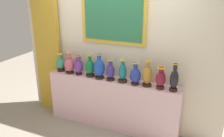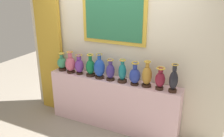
# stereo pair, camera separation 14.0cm
# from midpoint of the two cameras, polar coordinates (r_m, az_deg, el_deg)

# --- Properties ---
(ground_plane) EXTENTS (9.56, 9.56, 0.00)m
(ground_plane) POSITION_cam_midpoint_polar(r_m,az_deg,el_deg) (4.27, -0.97, -13.85)
(ground_plane) COLOR gray
(display_shelf) EXTENTS (2.30, 0.32, 0.90)m
(display_shelf) POSITION_cam_midpoint_polar(r_m,az_deg,el_deg) (4.04, -1.01, -8.55)
(display_shelf) COLOR beige
(display_shelf) RESTS_ON ground_plane
(back_wall) EXTENTS (3.56, 0.14, 2.81)m
(back_wall) POSITION_cam_midpoint_polar(r_m,az_deg,el_deg) (3.87, 0.21, 5.70)
(back_wall) COLOR beige
(back_wall) RESTS_ON ground_plane
(curtain_gold) EXTENTS (0.53, 0.08, 2.55)m
(curtain_gold) POSITION_cam_midpoint_polar(r_m,az_deg,el_deg) (4.51, -16.42, 4.94)
(curtain_gold) COLOR gold
(curtain_gold) RESTS_ON ground_plane
(vase_jade) EXTENTS (0.17, 0.17, 0.33)m
(vase_jade) POSITION_cam_midpoint_polar(r_m,az_deg,el_deg) (4.28, -13.45, 1.19)
(vase_jade) COLOR #382319
(vase_jade) RESTS_ON display_shelf
(vase_rose) EXTENTS (0.18, 0.18, 0.39)m
(vase_rose) POSITION_cam_midpoint_polar(r_m,az_deg,el_deg) (4.14, -11.38, 0.99)
(vase_rose) COLOR #382319
(vase_rose) RESTS_ON display_shelf
(vase_violet) EXTENTS (0.15, 0.15, 0.35)m
(vase_violet) POSITION_cam_midpoint_polar(r_m,az_deg,el_deg) (4.04, -9.21, 0.64)
(vase_violet) COLOR #382319
(vase_violet) RESTS_ON display_shelf
(vase_emerald) EXTENTS (0.16, 0.16, 0.39)m
(vase_emerald) POSITION_cam_midpoint_polar(r_m,az_deg,el_deg) (3.95, -6.45, 0.30)
(vase_emerald) COLOR #382319
(vase_emerald) RESTS_ON display_shelf
(vase_sapphire) EXTENTS (0.19, 0.19, 0.42)m
(vase_sapphire) POSITION_cam_midpoint_polar(r_m,az_deg,el_deg) (3.84, -4.20, 0.08)
(vase_sapphire) COLOR #382319
(vase_sapphire) RESTS_ON display_shelf
(vase_indigo) EXTENTS (0.14, 0.14, 0.35)m
(vase_indigo) POSITION_cam_midpoint_polar(r_m,az_deg,el_deg) (3.76, -1.45, -0.66)
(vase_indigo) COLOR #382319
(vase_indigo) RESTS_ON display_shelf
(vase_teal) EXTENTS (0.15, 0.15, 0.38)m
(vase_teal) POSITION_cam_midpoint_polar(r_m,az_deg,el_deg) (3.68, 1.54, -0.93)
(vase_teal) COLOR #382319
(vase_teal) RESTS_ON display_shelf
(vase_cobalt) EXTENTS (0.17, 0.17, 0.37)m
(vase_cobalt) POSITION_cam_midpoint_polar(r_m,az_deg,el_deg) (3.60, 4.65, -1.62)
(vase_cobalt) COLOR #382319
(vase_cobalt) RESTS_ON display_shelf
(vase_ochre) EXTENTS (0.15, 0.15, 0.41)m
(vase_ochre) POSITION_cam_midpoint_polar(r_m,az_deg,el_deg) (3.57, 7.59, -1.66)
(vase_ochre) COLOR #382319
(vase_ochre) RESTS_ON display_shelf
(vase_burgundy) EXTENTS (0.15, 0.15, 0.35)m
(vase_burgundy) POSITION_cam_midpoint_polar(r_m,az_deg,el_deg) (3.50, 10.79, -2.44)
(vase_burgundy) COLOR #382319
(vase_burgundy) RESTS_ON display_shelf
(vase_onyx) EXTENTS (0.13, 0.13, 0.43)m
(vase_onyx) POSITION_cam_midpoint_polar(r_m,az_deg,el_deg) (3.46, 13.95, -2.59)
(vase_onyx) COLOR #382319
(vase_onyx) RESTS_ON display_shelf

